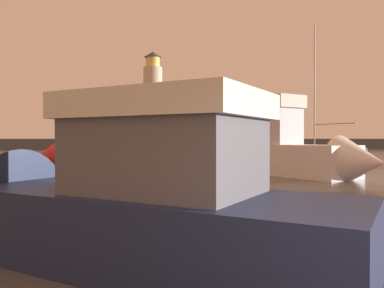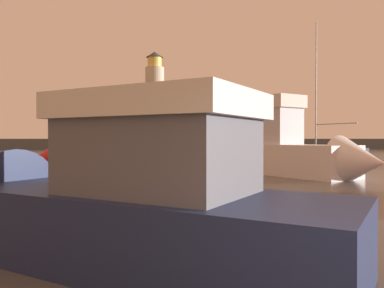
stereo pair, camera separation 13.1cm
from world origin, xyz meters
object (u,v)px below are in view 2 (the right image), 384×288
at_px(motorboat_0, 296,149).
at_px(motorboat_3, 96,154).
at_px(lighthouse, 155,98).
at_px(motorboat_1, 86,203).
at_px(sailboat_moored, 323,152).

distance_m(motorboat_0, motorboat_3, 11.81).
xyz_separation_m(lighthouse, motorboat_1, (0.35, -60.58, -7.98)).
height_order(lighthouse, motorboat_0, lighthouse).
xyz_separation_m(lighthouse, sailboat_moored, (15.68, -33.05, -8.19)).
relative_size(lighthouse, sailboat_moored, 1.20).
xyz_separation_m(motorboat_0, motorboat_3, (-10.70, 4.99, -0.39)).
height_order(motorboat_0, sailboat_moored, sailboat_moored).
xyz_separation_m(motorboat_1, sailboat_moored, (15.33, 27.53, -0.22)).
bearing_deg(motorboat_3, sailboat_moored, 28.25).
distance_m(lighthouse, sailboat_moored, 37.49).
relative_size(lighthouse, motorboat_1, 1.92).
bearing_deg(lighthouse, motorboat_3, -93.39).
relative_size(motorboat_0, motorboat_1, 1.18).
bearing_deg(motorboat_0, lighthouse, 99.69).
xyz_separation_m(motorboat_1, motorboat_3, (-2.88, 17.75, 0.09)).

